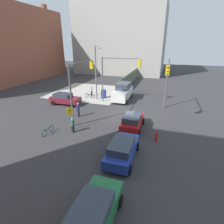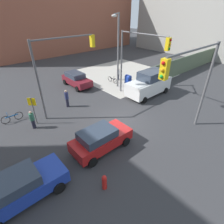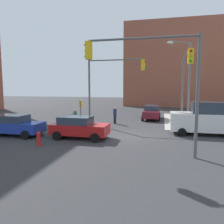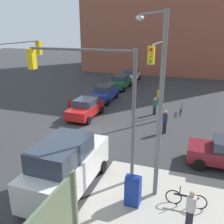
% 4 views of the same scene
% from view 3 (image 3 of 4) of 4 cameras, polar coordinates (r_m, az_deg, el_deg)
% --- Properties ---
extents(ground_plane, '(120.00, 120.00, 0.00)m').
position_cam_3_polar(ground_plane, '(17.21, 3.61, -6.16)').
color(ground_plane, '#333335').
extents(sidewalk_corner, '(12.00, 12.00, 0.01)m').
position_cam_3_polar(sidewalk_corner, '(26.59, 26.56, -2.29)').
color(sidewalk_corner, '#ADA89E').
rests_on(sidewalk_corner, ground).
extents(building_warehouse_north, '(32.00, 18.00, 15.95)m').
position_cam_3_polar(building_warehouse_north, '(51.45, 23.03, 10.76)').
color(building_warehouse_north, '#93513D').
rests_on(building_warehouse_north, ground).
extents(traffic_signal_nw_corner, '(5.71, 0.36, 6.50)m').
position_cam_3_polar(traffic_signal_nw_corner, '(21.67, -0.43, 8.85)').
color(traffic_signal_nw_corner, '#59595B').
rests_on(traffic_signal_nw_corner, ground).
extents(traffic_signal_se_corner, '(6.28, 0.36, 6.50)m').
position_cam_3_polar(traffic_signal_se_corner, '(12.10, 10.07, 10.66)').
color(traffic_signal_se_corner, '#59595B').
rests_on(traffic_signal_se_corner, ground).
extents(traffic_signal_ne_corner, '(0.36, 5.65, 6.50)m').
position_cam_3_polar(traffic_signal_ne_corner, '(18.99, 18.61, 8.81)').
color(traffic_signal_ne_corner, '#59595B').
rests_on(traffic_signal_ne_corner, ground).
extents(street_lamp_corner, '(2.30, 1.73, 8.00)m').
position_cam_3_polar(street_lamp_corner, '(22.26, 18.86, 8.59)').
color(street_lamp_corner, slate).
rests_on(street_lamp_corner, ground).
extents(warning_sign_two_way, '(0.48, 0.48, 2.40)m').
position_cam_3_polar(warning_sign_two_way, '(22.46, -8.24, 1.03)').
color(warning_sign_two_way, '#4C4C4C').
rests_on(warning_sign_two_way, ground).
extents(mailbox_blue, '(0.56, 0.64, 1.43)m').
position_cam_3_polar(mailbox_blue, '(22.04, 21.98, -1.79)').
color(mailbox_blue, navy).
rests_on(mailbox_blue, ground).
extents(fire_hydrant, '(0.26, 0.26, 0.94)m').
position_cam_3_polar(fire_hydrant, '(14.95, -18.62, -6.56)').
color(fire_hydrant, red).
rests_on(fire_hydrant, ground).
extents(coupe_blue, '(4.34, 2.02, 1.62)m').
position_cam_3_polar(coupe_blue, '(18.67, -24.16, -3.08)').
color(coupe_blue, '#1E389E').
rests_on(coupe_blue, ground).
extents(hatchback_maroon, '(2.02, 4.31, 1.62)m').
position_cam_3_polar(hatchback_maroon, '(26.00, 10.28, -0.02)').
color(hatchback_maroon, maroon).
rests_on(hatchback_maroon, ground).
extents(sedan_red, '(4.18, 2.02, 1.62)m').
position_cam_3_polar(sedan_red, '(16.34, -8.62, -3.89)').
color(sedan_red, '#B21919').
rests_on(sedan_red, ground).
extents(van_white_delivery, '(5.40, 2.32, 2.62)m').
position_cam_3_polar(van_white_delivery, '(18.85, 23.57, -1.62)').
color(van_white_delivery, white).
rests_on(van_white_delivery, ground).
extents(pedestrian_crossing, '(0.36, 0.36, 1.75)m').
position_cam_3_polar(pedestrian_crossing, '(22.45, 0.78, -0.77)').
color(pedestrian_crossing, navy).
rests_on(pedestrian_crossing, ground).
extents(pedestrian_waiting, '(0.36, 0.36, 1.56)m').
position_cam_3_polar(pedestrian_waiting, '(22.27, -9.60, -1.21)').
color(pedestrian_waiting, '#2D664C').
rests_on(pedestrian_waiting, ground).
extents(pedestrian_walking_north, '(0.36, 0.36, 1.64)m').
position_cam_3_polar(pedestrian_walking_north, '(24.48, 22.52, -0.81)').
color(pedestrian_walking_north, '#B2B2B7').
rests_on(pedestrian_walking_north, ground).
extents(bicycle_leaning_on_fence, '(0.05, 1.75, 0.97)m').
position_cam_3_polar(bicycle_leaning_on_fence, '(24.17, 19.74, -1.99)').
color(bicycle_leaning_on_fence, black).
rests_on(bicycle_leaning_on_fence, ground).
extents(bicycle_at_crosswalk, '(1.75, 0.05, 0.97)m').
position_cam_3_polar(bicycle_at_crosswalk, '(24.73, -9.77, -1.51)').
color(bicycle_at_crosswalk, black).
rests_on(bicycle_at_crosswalk, ground).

